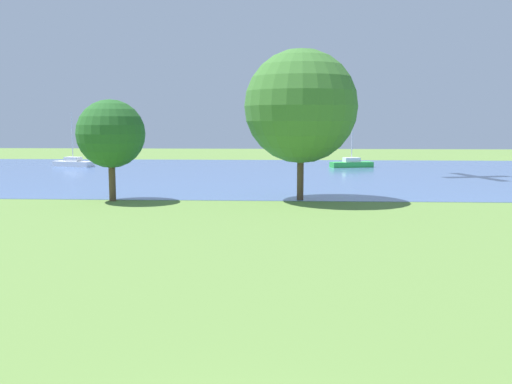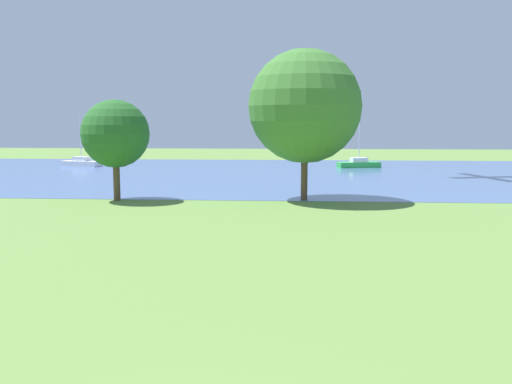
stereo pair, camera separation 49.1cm
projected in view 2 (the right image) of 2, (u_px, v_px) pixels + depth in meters
name	position (u px, v px, depth m)	size (l,w,h in m)	color
ground_plane	(268.00, 222.00, 29.56)	(160.00, 160.00, 0.00)	olive
water_surface	(282.00, 173.00, 57.28)	(140.00, 40.00, 0.02)	#4D6BA2
sailboat_white	(81.00, 162.00, 66.39)	(5.03, 2.84, 6.18)	white
sailboat_green	(359.00, 163.00, 64.68)	(5.03, 2.74, 6.87)	green
tree_east_far	(115.00, 134.00, 37.22)	(4.44, 4.44, 6.62)	brown
tree_west_far	(305.00, 106.00, 37.18)	(7.43, 7.43, 9.89)	brown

